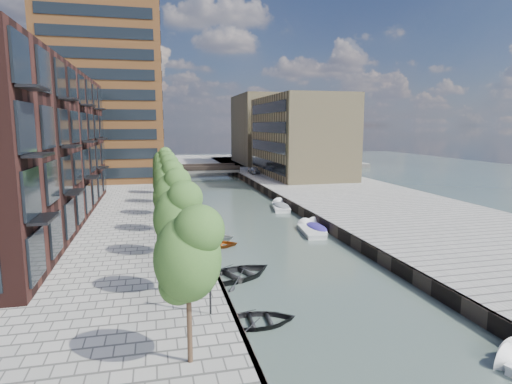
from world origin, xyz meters
name	(u,v)px	position (x,y,z in m)	size (l,w,h in m)	color
water	(235,206)	(0.00, 40.00, 0.00)	(300.00, 300.00, 0.00)	#38473F
quay_right	(353,197)	(16.00, 40.00, 0.50)	(20.00, 140.00, 1.00)	gray
quay_wall_left	(185,204)	(-6.10, 40.00, 0.50)	(0.25, 140.00, 1.00)	#332823
quay_wall_right	(282,200)	(6.10, 40.00, 0.50)	(0.25, 140.00, 1.00)	#332823
far_closure	(192,162)	(0.00, 100.00, 0.50)	(80.00, 40.00, 1.00)	gray
apartment_block	(32,147)	(-20.00, 30.00, 8.00)	(8.00, 38.00, 14.00)	black
tower	(105,88)	(-17.00, 65.00, 16.00)	(18.00, 18.00, 30.00)	#9C5D2D
tan_block_near	(300,136)	(16.00, 62.00, 8.00)	(12.00, 25.00, 14.00)	#97855D
tan_block_far	(263,129)	(16.00, 88.00, 9.00)	(12.00, 20.00, 16.00)	#97855D
bridge	(205,170)	(0.00, 72.00, 1.39)	(13.00, 6.00, 1.30)	gray
tree_0	(188,253)	(-8.50, 4.00, 5.31)	(2.50, 2.50, 5.95)	#382619
tree_1	(177,214)	(-8.50, 11.00, 5.31)	(2.50, 2.50, 5.95)	#382619
tree_2	(171,194)	(-8.50, 18.00, 5.31)	(2.50, 2.50, 5.95)	#382619
tree_3	(168,181)	(-8.50, 25.00, 5.31)	(2.50, 2.50, 5.95)	#382619
tree_4	(165,172)	(-8.50, 32.00, 5.31)	(2.50, 2.50, 5.95)	#382619
tree_5	(164,166)	(-8.50, 39.00, 5.31)	(2.50, 2.50, 5.95)	#382619
tree_6	(162,161)	(-8.50, 46.00, 5.31)	(2.50, 2.50, 5.95)	#382619
lamp_0	(210,263)	(-7.20, 8.00, 3.51)	(0.24, 0.24, 4.12)	black
lamp_1	(185,203)	(-7.20, 24.00, 3.51)	(0.24, 0.24, 4.12)	black
lamp_2	(175,180)	(-7.20, 40.00, 3.51)	(0.24, 0.24, 4.12)	black
sloop_0	(257,324)	(-4.83, 8.40, 0.00)	(2.91, 4.07, 0.84)	black
sloop_1	(237,278)	(-4.52, 15.10, 0.00)	(3.66, 5.12, 1.06)	black
sloop_2	(213,247)	(-5.07, 22.77, 0.00)	(2.93, 4.10, 0.85)	#934010
sloop_3	(207,240)	(-5.35, 24.95, 0.00)	(3.40, 4.76, 0.99)	silver
sloop_4	(196,213)	(-5.09, 36.81, 0.00)	(3.35, 4.69, 0.97)	black
motorboat_2	(310,231)	(4.46, 25.60, 0.10)	(2.30, 5.20, 1.68)	silver
motorboat_3	(316,228)	(5.27, 26.11, 0.19)	(2.87, 4.98, 1.57)	white
motorboat_4	(281,207)	(5.11, 37.29, 0.21)	(2.74, 5.45, 1.74)	silver
car	(254,170)	(8.61, 66.24, 1.66)	(1.57, 3.90, 1.33)	#B4B6B9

